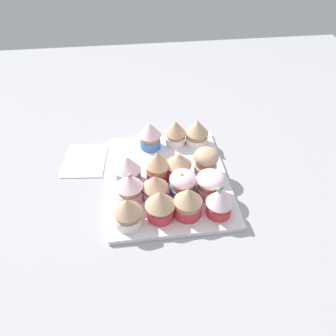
{
  "coord_description": "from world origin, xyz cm",
  "views": [
    {
      "loc": [
        -7.69,
        -59.99,
        57.32
      ],
      "look_at": [
        0.0,
        0.0,
        4.2
      ],
      "focal_mm": 35.92,
      "sensor_mm": 36.0,
      "label": 1
    }
  ],
  "objects_px": {
    "cupcake_10": "(179,165)",
    "cupcake_11": "(206,161)",
    "cupcake_8": "(128,169)",
    "napkin": "(85,160)",
    "cupcake_0": "(128,212)",
    "baking_tray": "(168,179)",
    "cupcake_2": "(188,202)",
    "cupcake_1": "(160,204)",
    "cupcake_4": "(129,188)",
    "cupcake_13": "(175,132)",
    "cupcake_3": "(220,201)",
    "cupcake_12": "(150,135)",
    "cupcake_6": "(183,183)",
    "cupcake_14": "(197,132)",
    "cupcake_9": "(158,166)",
    "cupcake_7": "(210,184)",
    "cupcake_5": "(155,187)"
  },
  "relations": [
    {
      "from": "cupcake_5",
      "to": "cupcake_10",
      "type": "distance_m",
      "value": 0.09
    },
    {
      "from": "cupcake_1",
      "to": "cupcake_2",
      "type": "distance_m",
      "value": 0.06
    },
    {
      "from": "cupcake_5",
      "to": "cupcake_14",
      "type": "bearing_deg",
      "value": 55.22
    },
    {
      "from": "cupcake_12",
      "to": "cupcake_11",
      "type": "bearing_deg",
      "value": -44.25
    },
    {
      "from": "cupcake_0",
      "to": "cupcake_12",
      "type": "distance_m",
      "value": 0.27
    },
    {
      "from": "cupcake_13",
      "to": "cupcake_14",
      "type": "xyz_separation_m",
      "value": [
        0.06,
        -0.01,
        -0.0
      ]
    },
    {
      "from": "cupcake_7",
      "to": "cupcake_13",
      "type": "relative_size",
      "value": 0.88
    },
    {
      "from": "cupcake_0",
      "to": "napkin",
      "type": "xyz_separation_m",
      "value": [
        -0.11,
        0.24,
        -0.05
      ]
    },
    {
      "from": "cupcake_8",
      "to": "cupcake_10",
      "type": "relative_size",
      "value": 1.05
    },
    {
      "from": "cupcake_2",
      "to": "cupcake_14",
      "type": "height_order",
      "value": "same"
    },
    {
      "from": "cupcake_2",
      "to": "cupcake_13",
      "type": "xyz_separation_m",
      "value": [
        0.01,
        0.25,
        0.0
      ]
    },
    {
      "from": "baking_tray",
      "to": "cupcake_13",
      "type": "distance_m",
      "value": 0.14
    },
    {
      "from": "cupcake_6",
      "to": "cupcake_14",
      "type": "distance_m",
      "value": 0.2
    },
    {
      "from": "baking_tray",
      "to": "cupcake_11",
      "type": "bearing_deg",
      "value": 3.08
    },
    {
      "from": "cupcake_9",
      "to": "cupcake_4",
      "type": "bearing_deg",
      "value": -139.14
    },
    {
      "from": "cupcake_8",
      "to": "napkin",
      "type": "bearing_deg",
      "value": 136.99
    },
    {
      "from": "cupcake_2",
      "to": "cupcake_6",
      "type": "distance_m",
      "value": 0.06
    },
    {
      "from": "cupcake_11",
      "to": "cupcake_12",
      "type": "bearing_deg",
      "value": 135.75
    },
    {
      "from": "cupcake_1",
      "to": "cupcake_4",
      "type": "distance_m",
      "value": 0.09
    },
    {
      "from": "cupcake_4",
      "to": "cupcake_9",
      "type": "relative_size",
      "value": 0.94
    },
    {
      "from": "cupcake_0",
      "to": "cupcake_14",
      "type": "distance_m",
      "value": 0.33
    },
    {
      "from": "cupcake_10",
      "to": "cupcake_11",
      "type": "relative_size",
      "value": 0.97
    },
    {
      "from": "cupcake_3",
      "to": "cupcake_4",
      "type": "height_order",
      "value": "same"
    },
    {
      "from": "cupcake_2",
      "to": "cupcake_8",
      "type": "height_order",
      "value": "cupcake_2"
    },
    {
      "from": "cupcake_2",
      "to": "cupcake_13",
      "type": "bearing_deg",
      "value": 87.75
    },
    {
      "from": "cupcake_1",
      "to": "cupcake_3",
      "type": "relative_size",
      "value": 0.98
    },
    {
      "from": "cupcake_11",
      "to": "cupcake_7",
      "type": "bearing_deg",
      "value": -94.36
    },
    {
      "from": "cupcake_6",
      "to": "cupcake_8",
      "type": "xyz_separation_m",
      "value": [
        -0.12,
        0.06,
        0.01
      ]
    },
    {
      "from": "cupcake_3",
      "to": "cupcake_14",
      "type": "height_order",
      "value": "same"
    },
    {
      "from": "cupcake_1",
      "to": "cupcake_13",
      "type": "distance_m",
      "value": 0.26
    },
    {
      "from": "cupcake_1",
      "to": "cupcake_9",
      "type": "distance_m",
      "value": 0.12
    },
    {
      "from": "baking_tray",
      "to": "cupcake_12",
      "type": "relative_size",
      "value": 4.64
    },
    {
      "from": "cupcake_9",
      "to": "cupcake_10",
      "type": "distance_m",
      "value": 0.05
    },
    {
      "from": "cupcake_9",
      "to": "cupcake_11",
      "type": "height_order",
      "value": "cupcake_9"
    },
    {
      "from": "cupcake_11",
      "to": "cupcake_3",
      "type": "bearing_deg",
      "value": -89.44
    },
    {
      "from": "cupcake_3",
      "to": "cupcake_5",
      "type": "bearing_deg",
      "value": 153.69
    },
    {
      "from": "cupcake_0",
      "to": "baking_tray",
      "type": "bearing_deg",
      "value": 52.86
    },
    {
      "from": "cupcake_1",
      "to": "cupcake_7",
      "type": "height_order",
      "value": "cupcake_1"
    },
    {
      "from": "cupcake_14",
      "to": "baking_tray",
      "type": "bearing_deg",
      "value": -127.01
    },
    {
      "from": "cupcake_12",
      "to": "napkin",
      "type": "relative_size",
      "value": 0.56
    },
    {
      "from": "cupcake_8",
      "to": "cupcake_11",
      "type": "xyz_separation_m",
      "value": [
        0.19,
        0.01,
        -0.0
      ]
    },
    {
      "from": "baking_tray",
      "to": "cupcake_8",
      "type": "height_order",
      "value": "cupcake_8"
    },
    {
      "from": "cupcake_3",
      "to": "cupcake_12",
      "type": "xyz_separation_m",
      "value": [
        -0.13,
        0.26,
        0.0
      ]
    },
    {
      "from": "baking_tray",
      "to": "napkin",
      "type": "height_order",
      "value": "baking_tray"
    },
    {
      "from": "cupcake_8",
      "to": "cupcake_13",
      "type": "xyz_separation_m",
      "value": [
        0.13,
        0.13,
        0.0
      ]
    },
    {
      "from": "cupcake_8",
      "to": "cupcake_12",
      "type": "relative_size",
      "value": 0.97
    },
    {
      "from": "cupcake_13",
      "to": "cupcake_12",
      "type": "bearing_deg",
      "value": -175.67
    },
    {
      "from": "cupcake_12",
      "to": "cupcake_2",
      "type": "bearing_deg",
      "value": -76.63
    },
    {
      "from": "cupcake_6",
      "to": "napkin",
      "type": "bearing_deg",
      "value": 145.3
    },
    {
      "from": "baking_tray",
      "to": "cupcake_2",
      "type": "height_order",
      "value": "cupcake_2"
    }
  ]
}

